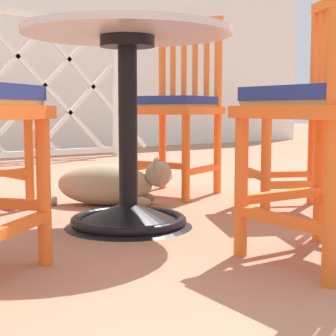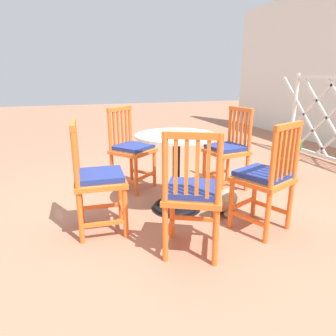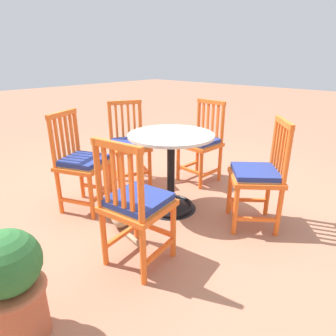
{
  "view_description": "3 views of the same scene",
  "coord_description": "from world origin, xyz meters",
  "px_view_note": "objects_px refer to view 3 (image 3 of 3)",
  "views": [
    {
      "loc": [
        -1.19,
        -1.64,
        0.44
      ],
      "look_at": [
        -0.02,
        -0.04,
        0.23
      ],
      "focal_mm": 58.59,
      "sensor_mm": 36.0,
      "label": 1
    },
    {
      "loc": [
        2.46,
        -0.88,
        1.24
      ],
      "look_at": [
        -0.26,
        0.05,
        0.37
      ],
      "focal_mm": 32.69,
      "sensor_mm": 36.0,
      "label": 2
    },
    {
      "loc": [
        -1.77,
        1.94,
        1.36
      ],
      "look_at": [
        -0.04,
        0.04,
        0.38
      ],
      "focal_mm": 31.32,
      "sensor_mm": 36.0,
      "label": 3
    }
  ],
  "objects_px": {
    "orange_chair_near_fence": "(130,145)",
    "orange_chair_at_corner": "(201,143)",
    "orange_chair_tucked_in": "(82,163)",
    "cafe_table": "(171,181)",
    "orange_chair_facing_out": "(258,176)",
    "orange_chair_by_planter": "(136,205)",
    "terracotta_planter": "(12,285)",
    "tabby_cat": "(123,209)"
  },
  "relations": [
    {
      "from": "cafe_table",
      "to": "orange_chair_at_corner",
      "type": "height_order",
      "value": "orange_chair_at_corner"
    },
    {
      "from": "orange_chair_tucked_in",
      "to": "tabby_cat",
      "type": "relative_size",
      "value": 1.41
    },
    {
      "from": "orange_chair_facing_out",
      "to": "orange_chair_at_corner",
      "type": "height_order",
      "value": "same"
    },
    {
      "from": "cafe_table",
      "to": "orange_chair_near_fence",
      "type": "distance_m",
      "value": 0.78
    },
    {
      "from": "orange_chair_near_fence",
      "to": "terracotta_planter",
      "type": "xyz_separation_m",
      "value": [
        -1.09,
        1.7,
        -0.12
      ]
    },
    {
      "from": "tabby_cat",
      "to": "terracotta_planter",
      "type": "bearing_deg",
      "value": 115.47
    },
    {
      "from": "cafe_table",
      "to": "orange_chair_at_corner",
      "type": "xyz_separation_m",
      "value": [
        0.21,
        -0.75,
        0.16
      ]
    },
    {
      "from": "orange_chair_facing_out",
      "to": "terracotta_planter",
      "type": "relative_size",
      "value": 1.47
    },
    {
      "from": "orange_chair_at_corner",
      "to": "tabby_cat",
      "type": "distance_m",
      "value": 1.23
    },
    {
      "from": "orange_chair_near_fence",
      "to": "orange_chair_at_corner",
      "type": "bearing_deg",
      "value": -132.33
    },
    {
      "from": "orange_chair_tucked_in",
      "to": "terracotta_planter",
      "type": "height_order",
      "value": "orange_chair_tucked_in"
    },
    {
      "from": "cafe_table",
      "to": "orange_chair_at_corner",
      "type": "relative_size",
      "value": 0.83
    },
    {
      "from": "orange_chair_tucked_in",
      "to": "tabby_cat",
      "type": "height_order",
      "value": "orange_chair_tucked_in"
    },
    {
      "from": "orange_chair_near_fence",
      "to": "orange_chair_tucked_in",
      "type": "relative_size",
      "value": 1.0
    },
    {
      "from": "orange_chair_at_corner",
      "to": "orange_chair_tucked_in",
      "type": "height_order",
      "value": "same"
    },
    {
      "from": "cafe_table",
      "to": "orange_chair_at_corner",
      "type": "distance_m",
      "value": 0.79
    },
    {
      "from": "orange_chair_facing_out",
      "to": "terracotta_planter",
      "type": "xyz_separation_m",
      "value": [
        0.37,
        1.81,
        -0.12
      ]
    },
    {
      "from": "cafe_table",
      "to": "orange_chair_by_planter",
      "type": "bearing_deg",
      "value": 115.3
    },
    {
      "from": "orange_chair_by_planter",
      "to": "tabby_cat",
      "type": "height_order",
      "value": "orange_chair_by_planter"
    },
    {
      "from": "orange_chair_by_planter",
      "to": "orange_chair_near_fence",
      "type": "height_order",
      "value": "same"
    },
    {
      "from": "orange_chair_by_planter",
      "to": "orange_chair_at_corner",
      "type": "distance_m",
      "value": 1.59
    },
    {
      "from": "cafe_table",
      "to": "orange_chair_by_planter",
      "type": "xyz_separation_m",
      "value": [
        -0.35,
        0.74,
        0.16
      ]
    },
    {
      "from": "orange_chair_facing_out",
      "to": "orange_chair_at_corner",
      "type": "distance_m",
      "value": 1.04
    },
    {
      "from": "orange_chair_facing_out",
      "to": "orange_chair_tucked_in",
      "type": "height_order",
      "value": "same"
    },
    {
      "from": "orange_chair_tucked_in",
      "to": "tabby_cat",
      "type": "xyz_separation_m",
      "value": [
        -0.43,
        -0.1,
        -0.35
      ]
    },
    {
      "from": "terracotta_planter",
      "to": "orange_chair_at_corner",
      "type": "bearing_deg",
      "value": -76.41
    },
    {
      "from": "orange_chair_facing_out",
      "to": "orange_chair_at_corner",
      "type": "xyz_separation_m",
      "value": [
        0.93,
        -0.48,
        0.0
      ]
    },
    {
      "from": "orange_chair_tucked_in",
      "to": "cafe_table",
      "type": "bearing_deg",
      "value": -139.35
    },
    {
      "from": "cafe_table",
      "to": "terracotta_planter",
      "type": "bearing_deg",
      "value": 102.52
    },
    {
      "from": "orange_chair_at_corner",
      "to": "orange_chair_tucked_in",
      "type": "distance_m",
      "value": 1.35
    },
    {
      "from": "orange_chair_at_corner",
      "to": "orange_chair_near_fence",
      "type": "xyz_separation_m",
      "value": [
        0.54,
        0.59,
        0.0
      ]
    },
    {
      "from": "orange_chair_at_corner",
      "to": "orange_chair_near_fence",
      "type": "bearing_deg",
      "value": 47.67
    },
    {
      "from": "cafe_table",
      "to": "orange_chair_facing_out",
      "type": "bearing_deg",
      "value": -159.15
    },
    {
      "from": "orange_chair_near_fence",
      "to": "orange_chair_tucked_in",
      "type": "bearing_deg",
      "value": 100.7
    },
    {
      "from": "orange_chair_facing_out",
      "to": "orange_chair_tucked_in",
      "type": "bearing_deg",
      "value": 31.09
    },
    {
      "from": "cafe_table",
      "to": "orange_chair_facing_out",
      "type": "height_order",
      "value": "orange_chair_facing_out"
    },
    {
      "from": "orange_chair_near_fence",
      "to": "terracotta_planter",
      "type": "height_order",
      "value": "orange_chair_near_fence"
    },
    {
      "from": "cafe_table",
      "to": "orange_chair_by_planter",
      "type": "relative_size",
      "value": 0.83
    },
    {
      "from": "cafe_table",
      "to": "orange_chair_tucked_in",
      "type": "xyz_separation_m",
      "value": [
        0.62,
        0.53,
        0.16
      ]
    },
    {
      "from": "orange_chair_facing_out",
      "to": "orange_chair_near_fence",
      "type": "distance_m",
      "value": 1.47
    },
    {
      "from": "orange_chair_by_planter",
      "to": "orange_chair_at_corner",
      "type": "bearing_deg",
      "value": -69.36
    },
    {
      "from": "orange_chair_facing_out",
      "to": "orange_chair_near_fence",
      "type": "relative_size",
      "value": 1.0
    }
  ]
}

